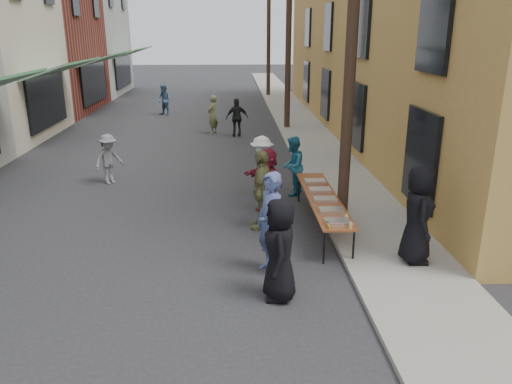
{
  "coord_description": "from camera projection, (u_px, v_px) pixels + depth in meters",
  "views": [
    {
      "loc": [
        1.75,
        -7.86,
        4.39
      ],
      "look_at": [
        2.21,
        1.62,
        1.3
      ],
      "focal_mm": 35.0,
      "sensor_mm": 36.0,
      "label": 1
    }
  ],
  "objects": [
    {
      "name": "ground",
      "position": [
        135.0,
        293.0,
        8.74
      ],
      "size": [
        120.0,
        120.0,
        0.0
      ],
      "primitive_type": "plane",
      "color": "#28282B",
      "rests_on": "ground"
    },
    {
      "name": "sidewalk",
      "position": [
        302.0,
        128.0,
        23.2
      ],
      "size": [
        2.2,
        60.0,
        0.1
      ],
      "primitive_type": "cube",
      "color": "gray",
      "rests_on": "ground"
    },
    {
      "name": "building_ochre",
      "position": [
        452.0,
        14.0,
        21.0
      ],
      "size": [
        10.0,
        28.0,
        10.0
      ],
      "primitive_type": "cube",
      "color": "#A7843B",
      "rests_on": "ground"
    },
    {
      "name": "utility_pole_near",
      "position": [
        353.0,
        24.0,
        10.39
      ],
      "size": [
        0.26,
        0.26,
        9.0
      ],
      "primitive_type": "cylinder",
      "color": "#2D2116",
      "rests_on": "ground"
    },
    {
      "name": "utility_pole_mid",
      "position": [
        289.0,
        27.0,
        21.79
      ],
      "size": [
        0.26,
        0.26,
        9.0
      ],
      "primitive_type": "cylinder",
      "color": "#2D2116",
      "rests_on": "ground"
    },
    {
      "name": "utility_pole_far",
      "position": [
        269.0,
        28.0,
        33.18
      ],
      "size": [
        0.26,
        0.26,
        9.0
      ],
      "primitive_type": "cylinder",
      "color": "#2D2116",
      "rests_on": "ground"
    },
    {
      "name": "serving_table",
      "position": [
        323.0,
        199.0,
        11.41
      ],
      "size": [
        0.7,
        4.0,
        0.75
      ],
      "color": "brown",
      "rests_on": "ground"
    },
    {
      "name": "catering_tray_sausage",
      "position": [
        338.0,
        222.0,
        9.82
      ],
      "size": [
        0.5,
        0.33,
        0.08
      ],
      "primitive_type": "cube",
      "color": "maroon",
      "rests_on": "serving_table"
    },
    {
      "name": "catering_tray_foil_b",
      "position": [
        331.0,
        210.0,
        10.43
      ],
      "size": [
        0.5,
        0.33,
        0.08
      ],
      "primitive_type": "cube",
      "color": "#B2B2B7",
      "rests_on": "serving_table"
    },
    {
      "name": "catering_tray_buns",
      "position": [
        325.0,
        200.0,
        11.1
      ],
      "size": [
        0.5,
        0.33,
        0.08
      ],
      "primitive_type": "cube",
      "color": "tan",
      "rests_on": "serving_table"
    },
    {
      "name": "catering_tray_foil_d",
      "position": [
        320.0,
        190.0,
        11.76
      ],
      "size": [
        0.5,
        0.33,
        0.08
      ],
      "primitive_type": "cube",
      "color": "#B2B2B7",
      "rests_on": "serving_table"
    },
    {
      "name": "catering_tray_buns_end",
      "position": [
        315.0,
        181.0,
        12.43
      ],
      "size": [
        0.5,
        0.33,
        0.08
      ],
      "primitive_type": "cube",
      "color": "tan",
      "rests_on": "serving_table"
    },
    {
      "name": "condiment_jar_a",
      "position": [
        329.0,
        228.0,
        9.52
      ],
      "size": [
        0.07,
        0.07,
        0.08
      ],
      "primitive_type": "cylinder",
      "color": "#A57F26",
      "rests_on": "serving_table"
    },
    {
      "name": "condiment_jar_b",
      "position": [
        328.0,
        226.0,
        9.62
      ],
      "size": [
        0.07,
        0.07,
        0.08
      ],
      "primitive_type": "cylinder",
      "color": "#A57F26",
      "rests_on": "serving_table"
    },
    {
      "name": "condiment_jar_c",
      "position": [
        327.0,
        224.0,
        9.71
      ],
      "size": [
        0.07,
        0.07,
        0.08
      ],
      "primitive_type": "cylinder",
      "color": "#A57F26",
      "rests_on": "serving_table"
    },
    {
      "name": "cup_stack",
      "position": [
        351.0,
        225.0,
        9.58
      ],
      "size": [
        0.08,
        0.08,
        0.12
      ],
      "primitive_type": "cylinder",
      "color": "tan",
      "rests_on": "serving_table"
    },
    {
      "name": "guest_front_a",
      "position": [
        280.0,
        250.0,
        8.32
      ],
      "size": [
        0.61,
        0.9,
        1.79
      ],
      "primitive_type": "imported",
      "rotation": [
        0.0,
        0.0,
        -1.62
      ],
      "color": "black",
      "rests_on": "ground"
    },
    {
      "name": "guest_front_b",
      "position": [
        270.0,
        223.0,
        9.21
      ],
      "size": [
        0.74,
        0.85,
        1.97
      ],
      "primitive_type": "imported",
      "rotation": [
        0.0,
        0.0,
        -1.12
      ],
      "color": "#4A588F",
      "rests_on": "ground"
    },
    {
      "name": "guest_front_c",
      "position": [
        292.0,
        166.0,
        13.71
      ],
      "size": [
        0.88,
        0.98,
        1.64
      ],
      "primitive_type": "imported",
      "rotation": [
        0.0,
        0.0,
        -1.97
      ],
      "color": "teal",
      "rests_on": "ground"
    },
    {
      "name": "guest_front_d",
      "position": [
        262.0,
        167.0,
        13.56
      ],
      "size": [
        0.77,
        1.16,
        1.69
      ],
      "primitive_type": "imported",
      "rotation": [
        0.0,
        0.0,
        -1.71
      ],
      "color": "white",
      "rests_on": "ground"
    },
    {
      "name": "guest_front_e",
      "position": [
        262.0,
        190.0,
        11.32
      ],
      "size": [
        0.7,
        1.17,
        1.86
      ],
      "primitive_type": "imported",
      "rotation": [
        0.0,
        0.0,
        -1.81
      ],
      "color": "olive",
      "rests_on": "ground"
    },
    {
      "name": "guest_queue_back",
      "position": [
        267.0,
        181.0,
        12.3
      ],
      "size": [
        1.19,
        1.59,
        1.67
      ],
      "primitive_type": "imported",
      "rotation": [
        0.0,
        0.0,
        -1.06
      ],
      "color": "maroon",
      "rests_on": "ground"
    },
    {
      "name": "server",
      "position": [
        418.0,
        214.0,
        9.45
      ],
      "size": [
        0.73,
        1.01,
        1.92
      ],
      "primitive_type": "imported",
      "rotation": [
        0.0,
        0.0,
        1.44
      ],
      "color": "black",
      "rests_on": "sidewalk"
    },
    {
      "name": "passerby_left",
      "position": [
        109.0,
        159.0,
        14.75
      ],
      "size": [
        1.05,
        1.09,
        1.49
      ],
      "primitive_type": "imported",
      "rotation": [
        0.0,
        0.0,
        0.85
      ],
      "color": "slate",
      "rests_on": "ground"
    },
    {
      "name": "passerby_mid",
      "position": [
        237.0,
        118.0,
        21.26
      ],
      "size": [
        1.01,
        0.55,
        1.63
      ],
      "primitive_type": "imported",
      "rotation": [
        0.0,
        0.0,
        3.31
      ],
      "color": "black",
      "rests_on": "ground"
    },
    {
      "name": "passerby_right",
      "position": [
        213.0,
        115.0,
        21.83
      ],
      "size": [
        0.62,
        0.73,
        1.69
      ],
      "primitive_type": "imported",
      "rotation": [
        0.0,
        0.0,
        4.31
      ],
      "color": "olive",
      "rests_on": "ground"
    },
    {
      "name": "passerby_far",
      "position": [
        164.0,
        100.0,
        26.65
      ],
      "size": [
        0.99,
        0.94,
        1.6
      ],
      "primitive_type": "imported",
      "rotation": [
        0.0,
        0.0,
        5.67
      ],
      "color": "#436081",
      "rests_on": "ground"
    }
  ]
}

